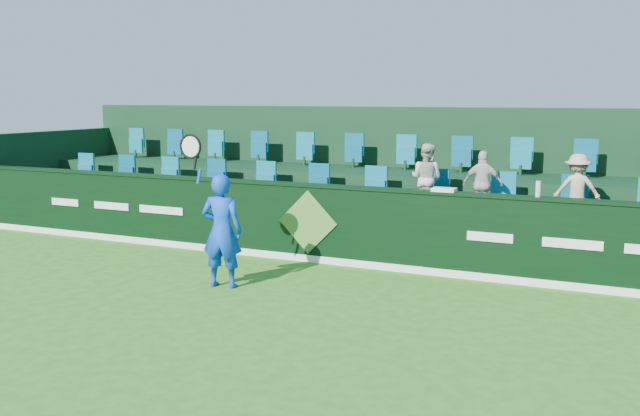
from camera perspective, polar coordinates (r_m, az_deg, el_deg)
The scene contains 13 objects.
ground at distance 9.13m, azimuth -11.85°, elevation -9.35°, with size 60.00×60.00×0.00m, color #296C19.
sponsor_hoarding at distance 12.30m, azimuth -0.74°, elevation -1.17°, with size 16.00×0.25×1.35m.
stand_tier_front at distance 13.33m, azimuth 1.31°, elevation -1.58°, with size 16.00×2.00×0.80m, color black.
stand_tier_back at distance 15.03m, azimuth 4.22°, elevation 0.57°, with size 16.00×1.80×1.30m, color black.
stand_rear at distance 15.37m, azimuth 4.84°, elevation 2.88°, with size 16.00×4.10×2.60m.
seat_row_front at distance 13.59m, azimuth 2.00°, elevation 1.61°, with size 13.50×0.50×0.60m, color #0D6881.
seat_row_back at distance 15.20m, azimuth 4.67°, elevation 4.26°, with size 13.50×0.50×0.60m, color #0D6881.
tennis_player at distance 10.69m, azimuth -7.89°, elevation -1.72°, with size 1.02×0.52×2.33m.
spectator_left at distance 12.62m, azimuth 8.51°, elevation 2.37°, with size 0.59×0.46×1.22m, color beige.
spectator_middle at distance 12.38m, azimuth 12.89°, elevation 1.90°, with size 0.66×0.28×1.13m, color beige.
spectator_right at distance 12.16m, azimuth 19.88°, elevation 1.45°, with size 0.73×0.42×1.12m, color tan.
towel at distance 11.38m, azimuth 9.90°, elevation 1.45°, with size 0.37×0.24×0.05m, color silver.
drinks_bottle at distance 11.09m, azimuth 17.05°, elevation 1.47°, with size 0.08×0.08×0.24m, color silver.
Camera 1 is at (5.26, -6.90, 2.84)m, focal length 40.00 mm.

